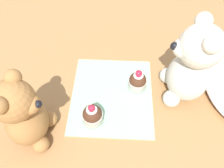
% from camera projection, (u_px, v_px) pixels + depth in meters
% --- Properties ---
extents(ground_plane, '(4.00, 4.00, 0.00)m').
position_uv_depth(ground_plane, '(112.00, 95.00, 0.65)').
color(ground_plane, '#9E7042').
extents(knitted_placemat, '(0.27, 0.24, 0.01)m').
position_uv_depth(knitted_placemat, '(112.00, 95.00, 0.64)').
color(knitted_placemat, '#8EBC99').
rests_on(knitted_placemat, ground_plane).
extents(teddy_bear_cream, '(0.13, 0.13, 0.25)m').
position_uv_depth(teddy_bear_cream, '(191.00, 66.00, 0.56)').
color(teddy_bear_cream, beige).
rests_on(teddy_bear_cream, ground_plane).
extents(teddy_bear_tan, '(0.12, 0.11, 0.21)m').
position_uv_depth(teddy_bear_tan, '(24.00, 115.00, 0.49)').
color(teddy_bear_tan, '#A3703D').
rests_on(teddy_bear_tan, ground_plane).
extents(cupcake_near_cream_bear, '(0.06, 0.06, 0.07)m').
position_uv_depth(cupcake_near_cream_bear, '(138.00, 81.00, 0.64)').
color(cupcake_near_cream_bear, '#B2ADA3').
rests_on(cupcake_near_cream_bear, knitted_placemat).
extents(cupcake_near_tan_bear, '(0.06, 0.06, 0.07)m').
position_uv_depth(cupcake_near_tan_bear, '(92.00, 115.00, 0.57)').
color(cupcake_near_tan_bear, '#B2ADA3').
rests_on(cupcake_near_tan_bear, knitted_placemat).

